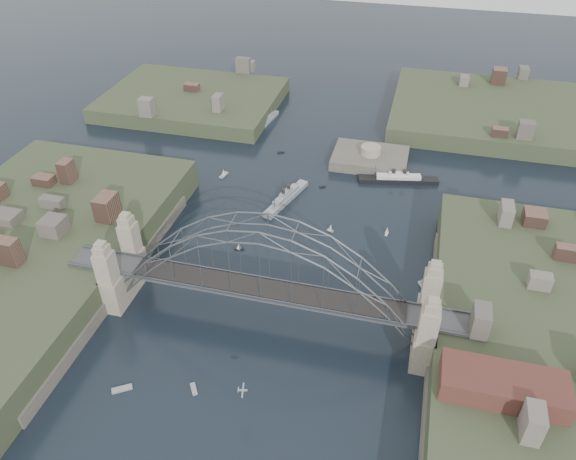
% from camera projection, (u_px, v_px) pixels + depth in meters
% --- Properties ---
extents(ground, '(500.00, 500.00, 0.00)m').
position_uv_depth(ground, '(266.00, 319.00, 114.58)').
color(ground, black).
rests_on(ground, ground).
extents(bridge, '(84.00, 13.80, 24.60)m').
position_uv_depth(bridge, '(265.00, 274.00, 107.22)').
color(bridge, '#444446').
rests_on(bridge, ground).
extents(shore_west, '(50.50, 90.00, 12.00)m').
position_uv_depth(shore_west, '(22.00, 267.00, 124.83)').
color(shore_west, '#364027').
rests_on(shore_west, ground).
extents(shore_east, '(50.50, 90.00, 12.00)m').
position_uv_depth(shore_east, '(565.00, 368.00, 101.98)').
color(shore_east, '#364027').
rests_on(shore_east, ground).
extents(headland_nw, '(60.00, 45.00, 9.00)m').
position_uv_depth(headland_nw, '(193.00, 105.00, 199.08)').
color(headland_nw, '#364027').
rests_on(headland_nw, ground).
extents(headland_ne, '(70.00, 55.00, 9.50)m').
position_uv_depth(headland_ne, '(496.00, 118.00, 189.66)').
color(headland_ne, '#364027').
rests_on(headland_ne, ground).
extents(fort_island, '(22.00, 16.00, 9.40)m').
position_uv_depth(fort_island, '(369.00, 164.00, 166.79)').
color(fort_island, '#565146').
rests_on(fort_island, ground).
extents(wharf_shed, '(20.00, 8.00, 4.00)m').
position_uv_depth(wharf_shed, '(504.00, 386.00, 88.96)').
color(wharf_shed, '#592D26').
rests_on(wharf_shed, shore_east).
extents(naval_cruiser_near, '(8.11, 19.55, 5.89)m').
position_uv_depth(naval_cruiser_near, '(286.00, 198.00, 149.50)').
color(naval_cruiser_near, '#999FA1').
rests_on(naval_cruiser_near, ground).
extents(naval_cruiser_far, '(3.76, 14.32, 4.79)m').
position_uv_depth(naval_cruiser_far, '(268.00, 120.00, 188.75)').
color(naval_cruiser_far, '#999FA1').
rests_on(naval_cruiser_far, ground).
extents(ocean_liner, '(22.66, 7.48, 5.52)m').
position_uv_depth(ocean_liner, '(398.00, 179.00, 157.30)').
color(ocean_liner, black).
rests_on(ocean_liner, ground).
extents(aeroplane, '(1.69, 3.03, 0.44)m').
position_uv_depth(aeroplane, '(242.00, 390.00, 92.52)').
color(aeroplane, '#AAACB2').
extents(small_boat_a, '(2.37, 1.21, 2.38)m').
position_uv_depth(small_boat_a, '(239.00, 246.00, 132.55)').
color(small_boat_a, white).
rests_on(small_boat_a, ground).
extents(small_boat_b, '(1.77, 1.29, 2.38)m').
position_uv_depth(small_boat_b, '(330.00, 228.00, 138.33)').
color(small_boat_b, white).
rests_on(small_boat_b, ground).
extents(small_boat_c, '(2.26, 2.77, 0.45)m').
position_uv_depth(small_boat_c, '(194.00, 389.00, 100.33)').
color(small_boat_c, white).
rests_on(small_boat_c, ground).
extents(small_boat_d, '(1.07, 1.91, 2.38)m').
position_uv_depth(small_boat_d, '(387.00, 231.00, 137.43)').
color(small_boat_d, white).
rests_on(small_boat_d, ground).
extents(small_boat_e, '(1.85, 3.78, 2.38)m').
position_uv_depth(small_boat_e, '(224.00, 174.00, 160.17)').
color(small_boat_e, white).
rests_on(small_boat_e, ground).
extents(small_boat_f, '(1.71, 1.42, 0.45)m').
position_uv_depth(small_boat_f, '(323.00, 187.00, 155.39)').
color(small_boat_f, white).
rests_on(small_boat_f, ground).
extents(small_boat_h, '(2.12, 1.63, 0.45)m').
position_uv_depth(small_boat_h, '(281.00, 152.00, 171.40)').
color(small_boat_h, white).
rests_on(small_boat_h, ground).
extents(small_boat_i, '(1.59, 2.14, 2.38)m').
position_uv_depth(small_boat_i, '(422.00, 282.00, 122.32)').
color(small_boat_i, white).
rests_on(small_boat_i, ground).
extents(small_boat_j, '(3.73, 2.99, 0.45)m').
position_uv_depth(small_boat_j, '(122.00, 389.00, 100.35)').
color(small_boat_j, white).
rests_on(small_boat_j, ground).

